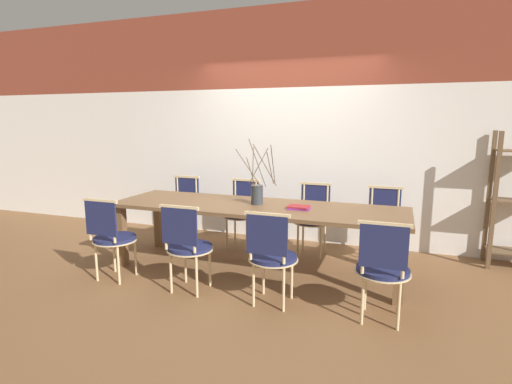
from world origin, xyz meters
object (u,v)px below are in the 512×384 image
object	(u,v)px
chair_near_center	(272,254)
vase_centerpiece	(257,193)
chair_far_center	(313,216)
book_stack	(299,207)
dining_table	(256,212)

from	to	relation	value
chair_near_center	vase_centerpiece	size ratio (longest dim) A/B	1.22
chair_far_center	book_stack	xyz separation A→B (m)	(0.01, -0.81, 0.28)
dining_table	chair_near_center	xyz separation A→B (m)	(0.43, -0.78, -0.18)
dining_table	book_stack	bearing A→B (deg)	-3.13
chair_far_center	book_stack	bearing A→B (deg)	90.57
chair_far_center	chair_near_center	bearing A→B (deg)	88.03
dining_table	book_stack	xyz separation A→B (m)	(0.49, -0.03, 0.10)
chair_near_center	chair_far_center	bearing A→B (deg)	88.03
dining_table	chair_far_center	distance (m)	0.93
vase_centerpiece	book_stack	xyz separation A→B (m)	(0.50, -0.09, -0.11)
vase_centerpiece	dining_table	bearing A→B (deg)	-83.06
book_stack	chair_far_center	bearing A→B (deg)	90.57
dining_table	vase_centerpiece	xyz separation A→B (m)	(-0.01, 0.06, 0.21)
chair_far_center	book_stack	size ratio (longest dim) A/B	3.78
dining_table	chair_far_center	xyz separation A→B (m)	(0.48, 0.78, -0.18)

